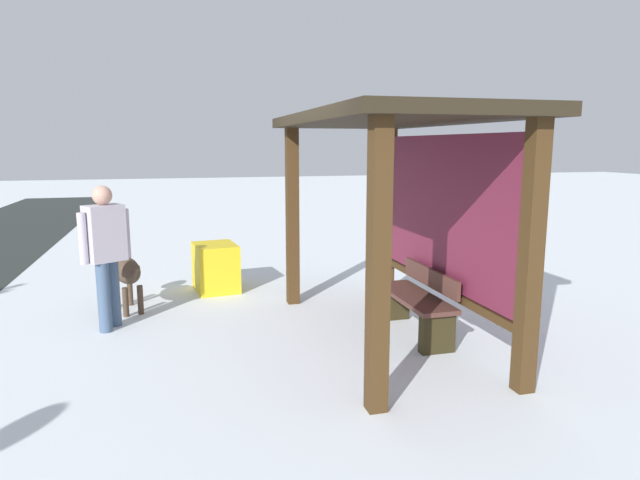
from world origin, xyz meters
TOP-DOWN VIEW (x-y plane):
  - ground_plane at (0.00, 0.00)m, footprint 60.00×60.00m
  - bus_shelter at (0.00, 0.20)m, footprint 3.45×1.72m
  - bench_left_inside at (0.00, 0.38)m, footprint 1.30×0.41m
  - person_walking at (-1.06, -2.86)m, footprint 0.42×0.54m
  - dog at (-1.78, -2.74)m, footprint 1.05×0.52m
  - grit_bin at (-2.42, -1.58)m, footprint 0.76×0.64m

SIDE VIEW (x-z plane):
  - ground_plane at x=0.00m, z-range 0.00..0.00m
  - grit_bin at x=-2.42m, z-range 0.00..0.67m
  - bench_left_inside at x=0.00m, z-range -0.02..0.70m
  - dog at x=-1.78m, z-range 0.15..0.85m
  - person_walking at x=-1.06m, z-range 0.12..1.73m
  - bus_shelter at x=0.00m, z-range 0.64..3.01m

